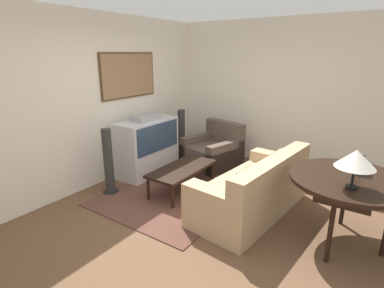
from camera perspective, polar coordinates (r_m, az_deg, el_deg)
name	(u,v)px	position (r m, az deg, el deg)	size (l,w,h in m)	color
ground_plane	(205,221)	(3.99, 2.40, -14.53)	(12.00, 12.00, 0.00)	brown
wall_back	(90,102)	(4.94, -18.92, 7.55)	(12.00, 0.10, 2.70)	silver
wall_right	(281,94)	(5.86, 16.54, 9.04)	(0.06, 12.00, 2.70)	silver
area_rug	(182,189)	(4.81, -1.93, -8.65)	(2.49, 1.85, 0.01)	brown
tv	(147,146)	(5.36, -8.52, -0.43)	(1.14, 0.54, 1.07)	silver
couch	(254,191)	(4.16, 11.69, -8.73)	(1.95, 1.02, 0.83)	tan
armchair	(213,152)	(5.73, 4.09, -1.49)	(1.07, 1.08, 0.83)	brown
coffee_table	(182,170)	(4.65, -1.84, -4.90)	(1.18, 0.55, 0.39)	black
console_table	(350,183)	(3.67, 27.87, -6.66)	(1.26, 1.26, 0.80)	black
table_lamp	(356,159)	(3.28, 28.76, -2.56)	(0.37, 0.37, 0.40)	black
mantel_clock	(359,164)	(3.81, 29.20, -3.41)	(0.15, 0.10, 0.19)	black
speaker_tower_left	(108,163)	(4.72, -15.62, -3.55)	(0.24, 0.24, 1.02)	black
speaker_tower_right	(181,136)	(6.01, -2.02, 1.48)	(0.24, 0.24, 1.02)	black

